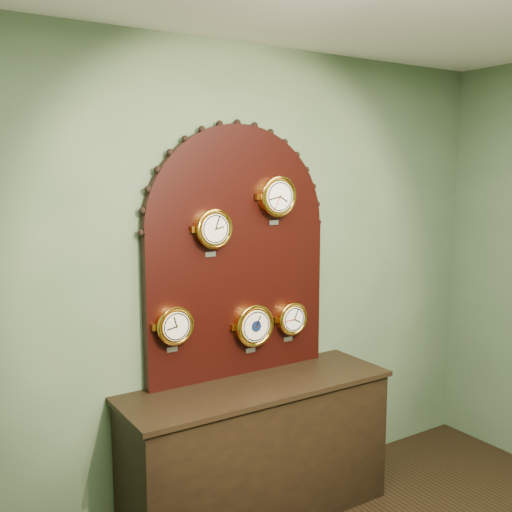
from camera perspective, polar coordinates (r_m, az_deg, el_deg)
wall_back at (r=3.61m, az=-2.14°, el=-2.35°), size 4.00×0.00×4.00m
shop_counter at (r=3.71m, az=0.18°, el=-18.37°), size 1.60×0.50×0.80m
display_board at (r=3.54m, az=-1.75°, el=1.13°), size 1.26×0.06×1.53m
roman_clock at (r=3.37m, az=-4.16°, el=2.64°), size 0.23×0.08×0.28m
arabic_clock at (r=3.58m, az=2.03°, el=5.73°), size 0.25×0.08×0.30m
hygrometer at (r=3.35m, az=-7.86°, el=-6.61°), size 0.22×0.08×0.27m
barometer at (r=3.61m, az=-0.25°, el=-6.65°), size 0.26×0.08×0.31m
tide_clock at (r=3.76m, az=3.39°, el=-5.99°), size 0.21×0.08×0.26m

